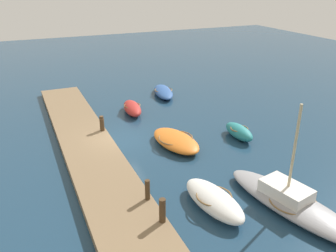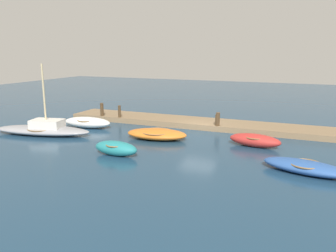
% 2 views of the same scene
% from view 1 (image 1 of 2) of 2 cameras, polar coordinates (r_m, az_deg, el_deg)
% --- Properties ---
extents(ground_plane, '(84.00, 84.00, 0.00)m').
position_cam_1_polar(ground_plane, '(21.97, -7.64, -2.44)').
color(ground_plane, navy).
extents(dock_platform, '(22.78, 3.02, 0.41)m').
position_cam_1_polar(dock_platform, '(21.47, -13.12, -2.91)').
color(dock_platform, '#846B4C').
rests_on(dock_platform, ground_plane).
extents(rowboat_blue, '(4.23, 2.32, 0.61)m').
position_cam_1_polar(rowboat_blue, '(30.07, -0.76, 5.62)').
color(rowboat_blue, '#2D569E').
rests_on(rowboat_blue, ground_plane).
extents(dinghy_teal, '(2.65, 1.16, 0.81)m').
position_cam_1_polar(dinghy_teal, '(22.52, 11.52, -0.90)').
color(dinghy_teal, teal).
rests_on(dinghy_teal, ground_plane).
extents(rowboat_red, '(3.23, 1.52, 0.78)m').
position_cam_1_polar(rowboat_red, '(26.18, -5.85, 2.94)').
color(rowboat_red, '#B72D28').
rests_on(rowboat_red, ground_plane).
extents(motorboat_orange, '(4.23, 2.52, 0.67)m').
position_cam_1_polar(motorboat_orange, '(21.07, 1.27, -2.36)').
color(motorboat_orange, orange).
rests_on(motorboat_orange, ground_plane).
extents(sailboat_grey, '(7.13, 3.32, 4.86)m').
position_cam_1_polar(sailboat_grey, '(16.53, 19.48, -11.56)').
color(sailboat_grey, '#939399').
rests_on(sailboat_grey, ground_plane).
extents(rowboat_white, '(3.87, 1.92, 0.80)m').
position_cam_1_polar(rowboat_white, '(15.83, 7.49, -11.87)').
color(rowboat_white, white).
rests_on(rowboat_white, ground_plane).
extents(mooring_post_west, '(0.27, 0.27, 0.96)m').
position_cam_1_polar(mooring_post_west, '(22.47, -10.76, 0.44)').
color(mooring_post_west, '#47331E').
rests_on(mooring_post_west, dock_platform).
extents(mooring_post_mid_west, '(0.28, 0.28, 0.81)m').
position_cam_1_polar(mooring_post_mid_west, '(22.44, -10.71, 0.21)').
color(mooring_post_mid_west, '#47331E').
rests_on(mooring_post_mid_west, dock_platform).
extents(mooring_post_mid_east, '(0.22, 0.22, 0.96)m').
position_cam_1_polar(mooring_post_mid_east, '(15.51, -3.37, -10.36)').
color(mooring_post_mid_east, '#47331E').
rests_on(mooring_post_mid_east, dock_platform).
extents(mooring_post_east, '(0.27, 0.27, 1.06)m').
position_cam_1_polar(mooring_post_east, '(14.21, -0.92, -13.63)').
color(mooring_post_east, '#47331E').
rests_on(mooring_post_east, dock_platform).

